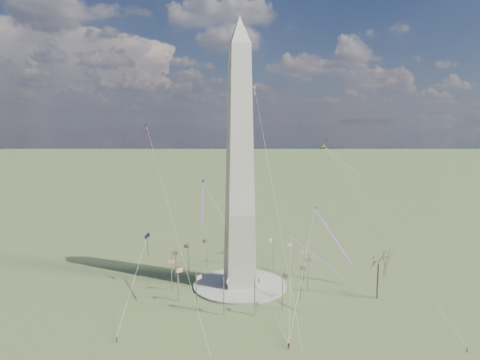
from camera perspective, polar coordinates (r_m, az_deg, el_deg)
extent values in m
plane|color=#456130|center=(170.81, -0.04, -13.92)|extent=(2000.00, 2000.00, 0.00)
cylinder|color=#BCB3AB|center=(170.66, -0.04, -13.80)|extent=(36.00, 36.00, 0.80)
pyramid|color=silver|center=(162.02, -0.04, 19.40)|extent=(9.90, 9.90, 10.00)
cylinder|color=#B1B4B8|center=(175.03, 8.52, -11.20)|extent=(0.36, 0.36, 13.00)
cube|color=red|center=(174.55, 8.41, -9.42)|extent=(2.40, 0.08, 1.50)
cylinder|color=#B1B4B8|center=(183.35, 6.87, -10.28)|extent=(0.36, 0.36, 13.00)
cube|color=red|center=(182.73, 6.64, -8.60)|extent=(2.25, 0.99, 1.50)
cylinder|color=#B1B4B8|center=(189.49, 4.44, -9.64)|extent=(0.36, 0.36, 13.00)
cube|color=red|center=(188.59, 4.11, -8.05)|extent=(1.75, 1.75, 1.50)
cylinder|color=#B1B4B8|center=(192.76, 1.54, -9.32)|extent=(0.36, 0.36, 13.00)
cube|color=red|center=(191.49, 1.16, -7.78)|extent=(0.99, 2.25, 1.50)
cylinder|color=#B1B4B8|center=(192.81, -1.52, -9.31)|extent=(0.36, 0.36, 13.00)
cube|color=red|center=(191.12, -1.91, -7.82)|extent=(0.08, 2.40, 1.50)
cylinder|color=#B1B4B8|center=(189.63, -4.43, -9.63)|extent=(0.36, 0.36, 13.00)
cube|color=red|center=(187.52, -4.79, -8.15)|extent=(0.99, 2.25, 1.50)
cylinder|color=#B1B4B8|center=(183.57, -6.88, -10.26)|extent=(0.36, 0.36, 13.00)
cube|color=red|center=(181.07, -7.18, -8.76)|extent=(1.75, 1.75, 1.50)
cylinder|color=#B1B4B8|center=(175.30, -8.55, -11.17)|extent=(0.36, 0.36, 13.00)
cube|color=red|center=(172.50, -8.74, -9.64)|extent=(2.25, 0.99, 1.50)
cylinder|color=#B1B4B8|center=(165.86, -9.10, -12.30)|extent=(0.36, 0.36, 13.00)
cube|color=red|center=(162.89, -9.12, -10.70)|extent=(2.40, 0.08, 1.50)
cylinder|color=#B1B4B8|center=(156.61, -8.23, -13.51)|extent=(0.36, 0.36, 13.00)
cube|color=red|center=(153.67, -8.06, -11.83)|extent=(2.25, 0.99, 1.50)
cylinder|color=#B1B4B8|center=(149.12, -5.83, -14.59)|extent=(0.36, 0.36, 13.00)
cube|color=red|center=(146.41, -5.46, -12.79)|extent=(1.75, 1.75, 1.50)
cylinder|color=#B1B4B8|center=(144.87, -2.18, -15.25)|extent=(0.36, 0.36, 13.00)
cube|color=red|center=(142.60, -1.67, -13.34)|extent=(0.99, 2.25, 1.50)
cylinder|color=#B1B4B8|center=(144.81, 1.98, -15.26)|extent=(0.36, 0.36, 13.00)
cube|color=red|center=(143.09, 2.51, -13.26)|extent=(0.08, 2.40, 1.50)
cylinder|color=#B1B4B8|center=(148.94, 5.67, -14.62)|extent=(0.36, 0.36, 13.00)
cube|color=red|center=(147.78, 6.09, -12.60)|extent=(0.99, 2.25, 1.50)
cylinder|color=#B1B4B8|center=(156.35, 8.11, -13.55)|extent=(0.36, 0.36, 13.00)
cube|color=red|center=(155.62, 8.36, -11.58)|extent=(1.75, 1.75, 1.50)
cylinder|color=#B1B4B8|center=(165.57, 9.02, -12.33)|extent=(0.36, 0.36, 13.00)
cube|color=red|center=(165.07, 9.09, -10.45)|extent=(2.25, 0.99, 1.50)
cylinder|color=#463A2A|center=(164.87, 17.87, -12.74)|extent=(0.51, 0.51, 12.87)
imported|color=gray|center=(141.28, 28.01, -19.38)|extent=(0.68, 0.61, 1.56)
imported|color=gray|center=(136.54, -16.12, -19.73)|extent=(0.90, 0.79, 1.56)
imported|color=gray|center=(129.02, 6.51, -21.13)|extent=(1.08, 0.51, 1.79)
cube|color=orange|center=(184.34, 13.87, 2.24)|extent=(13.07, 11.32, 11.82)
cube|color=orange|center=(182.28, 13.68, 2.19)|extent=(13.07, 11.32, 11.82)
cube|color=navy|center=(170.16, -12.27, -7.30)|extent=(2.33, 2.54, 2.57)
cube|color=#E54824|center=(171.30, -12.23, -8.67)|extent=(0.57, 3.28, 8.88)
cube|color=#E54824|center=(147.19, 12.31, -7.33)|extent=(4.87, 20.76, 13.20)
cube|color=#E54824|center=(146.68, -5.03, -3.29)|extent=(3.20, 18.48, 11.64)
cube|color=#E54824|center=(177.42, 10.39, -10.13)|extent=(17.41, 13.91, 13.59)
cube|color=red|center=(196.86, -12.43, 7.22)|extent=(1.28, 2.14, 1.82)
cube|color=red|center=(196.89, -12.42, 6.64)|extent=(0.78, 1.55, 4.18)
cube|color=white|center=(208.45, 1.93, 12.33)|extent=(1.59, 1.67, 1.72)
cube|color=white|center=(208.31, 1.93, 11.81)|extent=(0.37, 1.49, 3.94)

